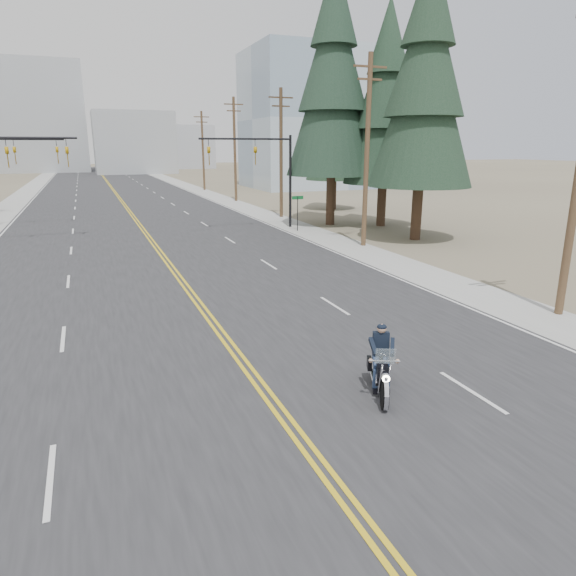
% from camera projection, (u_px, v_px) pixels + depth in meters
% --- Properties ---
extents(ground_plane, '(400.00, 400.00, 0.00)m').
position_uv_depth(ground_plane, '(389.00, 558.00, 7.96)').
color(ground_plane, '#776D56').
rests_on(ground_plane, ground).
extents(road, '(20.00, 200.00, 0.01)m').
position_uv_depth(road, '(115.00, 193.00, 70.80)').
color(road, '#303033').
rests_on(road, ground).
extents(sidewalk_left, '(3.00, 200.00, 0.01)m').
position_uv_depth(sidewalk_left, '(23.00, 195.00, 66.77)').
color(sidewalk_left, '#A5A5A0').
rests_on(sidewalk_left, ground).
extents(sidewalk_right, '(3.00, 200.00, 0.01)m').
position_uv_depth(sidewalk_right, '(198.00, 190.00, 74.84)').
color(sidewalk_right, '#A5A5A0').
rests_on(sidewalk_right, ground).
extents(traffic_mast_right, '(7.10, 0.26, 7.00)m').
position_uv_depth(traffic_mast_right, '(265.00, 163.00, 38.52)').
color(traffic_mast_right, black).
rests_on(traffic_mast_right, ground).
extents(traffic_mast_far, '(6.10, 0.26, 7.00)m').
position_uv_depth(traffic_mast_far, '(6.00, 164.00, 39.31)').
color(traffic_mast_far, black).
rests_on(traffic_mast_far, ground).
extents(street_sign, '(0.90, 0.06, 2.62)m').
position_uv_depth(street_sign, '(298.00, 207.00, 38.20)').
color(street_sign, black).
rests_on(street_sign, ground).
extents(utility_pole_b, '(2.20, 0.30, 11.50)m').
position_uv_depth(utility_pole_b, '(367.00, 149.00, 31.39)').
color(utility_pole_b, brown).
rests_on(utility_pole_b, ground).
extents(utility_pole_c, '(2.20, 0.30, 11.00)m').
position_uv_depth(utility_pole_c, '(281.00, 152.00, 44.93)').
color(utility_pole_c, brown).
rests_on(utility_pole_c, ground).
extents(utility_pole_d, '(2.20, 0.30, 11.50)m').
position_uv_depth(utility_pole_d, '(235.00, 148.00, 58.33)').
color(utility_pole_d, brown).
rests_on(utility_pole_d, ground).
extents(utility_pole_e, '(2.20, 0.30, 11.00)m').
position_uv_depth(utility_pole_e, '(203.00, 150.00, 73.66)').
color(utility_pole_e, brown).
rests_on(utility_pole_e, ground).
extents(glass_building, '(24.00, 16.00, 20.00)m').
position_uv_depth(glass_building, '(326.00, 121.00, 79.36)').
color(glass_building, '#9EB5CC').
rests_on(glass_building, ground).
extents(haze_bldg_b, '(18.00, 14.00, 14.00)m').
position_uv_depth(haze_bldg_b, '(134.00, 143.00, 121.13)').
color(haze_bldg_b, '#ADB2B7').
rests_on(haze_bldg_b, ground).
extents(haze_bldg_c, '(16.00, 12.00, 18.00)m').
position_uv_depth(haze_bldg_c, '(283.00, 134.00, 118.34)').
color(haze_bldg_c, '#B7BCC6').
rests_on(haze_bldg_c, ground).
extents(haze_bldg_d, '(20.00, 15.00, 26.00)m').
position_uv_depth(haze_bldg_d, '(42.00, 118.00, 125.99)').
color(haze_bldg_d, '#ADB2B7').
rests_on(haze_bldg_d, ground).
extents(haze_bldg_e, '(14.00, 14.00, 12.00)m').
position_uv_depth(haze_bldg_e, '(187.00, 147.00, 149.80)').
color(haze_bldg_e, '#B7BCC6').
rests_on(haze_bldg_e, ground).
extents(motorcyclist, '(1.85, 2.49, 1.78)m').
position_uv_depth(motorcyclist, '(382.00, 361.00, 13.04)').
color(motorcyclist, black).
rests_on(motorcyclist, ground).
extents(conifer_near, '(6.79, 6.79, 17.97)m').
position_uv_depth(conifer_near, '(426.00, 78.00, 32.46)').
color(conifer_near, '#382619').
rests_on(conifer_near, ground).
extents(conifer_mid, '(6.29, 6.29, 16.78)m').
position_uv_depth(conifer_mid, '(387.00, 99.00, 38.75)').
color(conifer_mid, '#382619').
rests_on(conifer_mid, ground).
extents(conifer_tall, '(7.11, 7.11, 19.74)m').
position_uv_depth(conifer_tall, '(333.00, 76.00, 38.99)').
color(conifer_tall, '#382619').
rests_on(conifer_tall, ground).
extents(conifer_far, '(5.50, 5.50, 14.72)m').
position_uv_depth(conifer_far, '(334.00, 122.00, 50.01)').
color(conifer_far, '#382619').
rests_on(conifer_far, ground).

